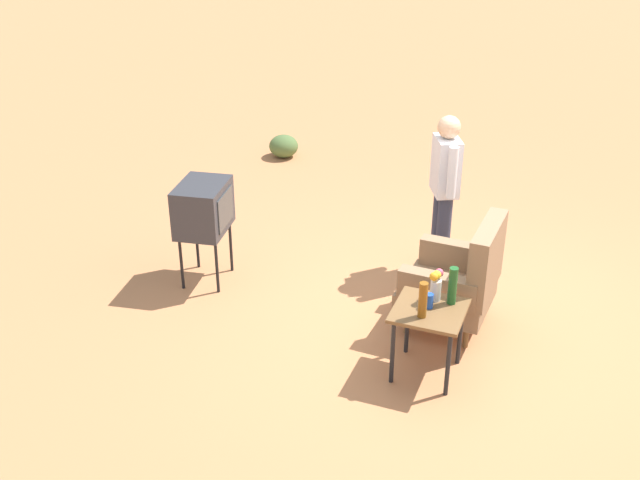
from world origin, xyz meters
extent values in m
plane|color=#C17A4C|center=(0.00, 0.00, 0.00)|extent=(60.00, 60.00, 0.00)
cylinder|color=brown|center=(-0.21, -0.21, 0.11)|extent=(0.05, 0.05, 0.22)
cylinder|color=brown|center=(0.32, -0.23, 0.11)|extent=(0.05, 0.05, 0.22)
cylinder|color=brown|center=(-0.18, 0.33, 0.11)|extent=(0.05, 0.05, 0.22)
cylinder|color=brown|center=(0.35, 0.30, 0.11)|extent=(0.05, 0.05, 0.22)
cube|color=#8C6B4C|center=(0.07, 0.05, 0.32)|extent=(0.79, 0.79, 0.20)
cube|color=#8C6B4C|center=(0.08, 0.37, 0.74)|extent=(0.77, 0.19, 0.64)
cube|color=#8C6B4C|center=(-0.25, 0.06, 0.55)|extent=(0.17, 0.69, 0.26)
cube|color=#8C6B4C|center=(0.39, 0.03, 0.55)|extent=(0.17, 0.69, 0.26)
cylinder|color=black|center=(0.60, -0.16, 0.29)|extent=(0.04, 0.04, 0.58)
cylinder|color=black|center=(1.05, -0.16, 0.29)|extent=(0.04, 0.04, 0.58)
cylinder|color=black|center=(0.60, 0.29, 0.29)|extent=(0.04, 0.04, 0.58)
cylinder|color=black|center=(1.05, 0.29, 0.29)|extent=(0.04, 0.04, 0.58)
cube|color=brown|center=(0.83, 0.07, 0.60)|extent=(0.56, 0.56, 0.03)
cylinder|color=black|center=(0.30, -2.13, 0.28)|extent=(0.03, 0.03, 0.55)
cylinder|color=black|center=(-0.13, -2.20, 0.28)|extent=(0.03, 0.03, 0.55)
cylinder|color=black|center=(0.36, -2.49, 0.28)|extent=(0.03, 0.03, 0.55)
cylinder|color=black|center=(-0.07, -2.56, 0.28)|extent=(0.03, 0.03, 0.55)
cube|color=#333338|center=(0.11, -2.35, 0.79)|extent=(0.66, 0.53, 0.48)
cube|color=#383D3F|center=(0.08, -2.12, 0.79)|extent=(0.42, 0.08, 0.34)
cylinder|color=#2D3347|center=(-1.01, -0.28, 0.43)|extent=(0.14, 0.14, 0.86)
cylinder|color=#2D3347|center=(-0.83, -0.19, 0.43)|extent=(0.14, 0.14, 0.86)
cube|color=silver|center=(-0.92, -0.24, 1.14)|extent=(0.42, 0.36, 0.56)
cylinder|color=silver|center=(-1.13, -0.34, 1.17)|extent=(0.09, 0.09, 0.50)
cylinder|color=silver|center=(-0.70, -0.13, 1.17)|extent=(0.09, 0.09, 0.50)
sphere|color=#DBAD84|center=(-0.92, -0.24, 1.53)|extent=(0.22, 0.22, 0.22)
cylinder|color=#1E5623|center=(0.68, 0.20, 0.77)|extent=(0.07, 0.07, 0.32)
cylinder|color=blue|center=(0.81, 0.05, 0.67)|extent=(0.07, 0.07, 0.12)
cylinder|color=brown|center=(0.96, 0.04, 0.76)|extent=(0.07, 0.07, 0.30)
cylinder|color=silver|center=(0.68, 0.07, 0.70)|extent=(0.09, 0.09, 0.18)
sphere|color=yellow|center=(0.68, 0.07, 0.84)|extent=(0.07, 0.07, 0.07)
sphere|color=#E04C66|center=(0.64, 0.08, 0.84)|extent=(0.07, 0.07, 0.07)
sphere|color=orange|center=(0.71, 0.06, 0.84)|extent=(0.07, 0.07, 0.07)
ellipsoid|color=#516B38|center=(-3.33, -3.03, 0.16)|extent=(0.41, 0.41, 0.31)
camera|label=1|loc=(5.89, 1.10, 3.82)|focal=42.69mm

